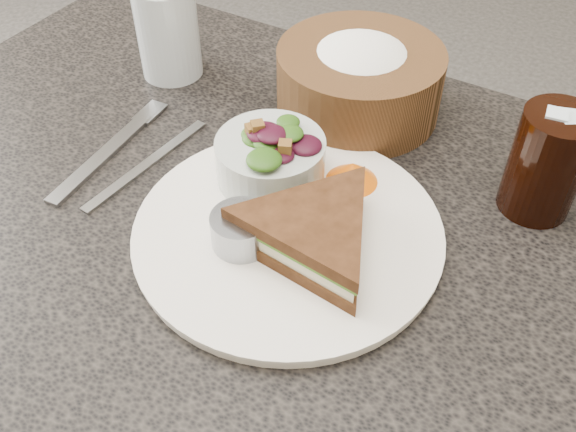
# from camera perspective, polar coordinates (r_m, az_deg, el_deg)

# --- Properties ---
(dining_table) EXTENTS (1.00, 0.70, 0.75)m
(dining_table) POSITION_cam_1_polar(r_m,az_deg,el_deg) (0.97, -2.17, -15.84)
(dining_table) COLOR black
(dining_table) RESTS_ON floor
(dinner_plate) EXTENTS (0.30, 0.30, 0.01)m
(dinner_plate) POSITION_cam_1_polar(r_m,az_deg,el_deg) (0.64, -0.00, -1.49)
(dinner_plate) COLOR white
(dinner_plate) RESTS_ON dining_table
(sandwich) EXTENTS (0.19, 0.19, 0.05)m
(sandwich) POSITION_cam_1_polar(r_m,az_deg,el_deg) (0.60, 2.32, -1.57)
(sandwich) COLOR #4A2A16
(sandwich) RESTS_ON dinner_plate
(salad_bowl) EXTENTS (0.15, 0.15, 0.07)m
(salad_bowl) POSITION_cam_1_polar(r_m,az_deg,el_deg) (0.67, -1.58, 5.61)
(salad_bowl) COLOR #AFB9B4
(salad_bowl) RESTS_ON dinner_plate
(dressing_ramekin) EXTENTS (0.07, 0.07, 0.03)m
(dressing_ramekin) POSITION_cam_1_polar(r_m,az_deg,el_deg) (0.61, -4.19, -1.27)
(dressing_ramekin) COLOR gray
(dressing_ramekin) RESTS_ON dinner_plate
(orange_wedge) EXTENTS (0.07, 0.07, 0.03)m
(orange_wedge) POSITION_cam_1_polar(r_m,az_deg,el_deg) (0.68, 5.73, 3.86)
(orange_wedge) COLOR #F16307
(orange_wedge) RESTS_ON dinner_plate
(fork) EXTENTS (0.03, 0.18, 0.00)m
(fork) POSITION_cam_1_polar(r_m,az_deg,el_deg) (0.77, -16.02, 5.26)
(fork) COLOR #97999D
(fork) RESTS_ON dining_table
(knife) EXTENTS (0.03, 0.19, 0.00)m
(knife) POSITION_cam_1_polar(r_m,az_deg,el_deg) (0.74, -12.40, 4.53)
(knife) COLOR #989899
(knife) RESTS_ON dining_table
(bread_basket) EXTENTS (0.26, 0.26, 0.11)m
(bread_basket) POSITION_cam_1_polar(r_m,az_deg,el_deg) (0.78, 6.42, 12.69)
(bread_basket) COLOR brown
(bread_basket) RESTS_ON dining_table
(cola_glass) EXTENTS (0.08, 0.08, 0.13)m
(cola_glass) POSITION_cam_1_polar(r_m,az_deg,el_deg) (0.69, 22.15, 4.76)
(cola_glass) COLOR black
(cola_glass) RESTS_ON dining_table
(water_glass) EXTENTS (0.10, 0.10, 0.12)m
(water_glass) POSITION_cam_1_polar(r_m,az_deg,el_deg) (0.87, -10.65, 15.85)
(water_glass) COLOR silver
(water_glass) RESTS_ON dining_table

